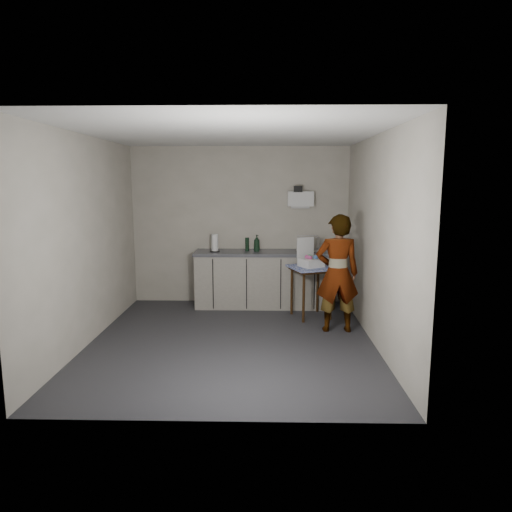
{
  "coord_description": "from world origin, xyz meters",
  "views": [
    {
      "loc": [
        0.44,
        -5.61,
        2.02
      ],
      "look_at": [
        0.3,
        0.45,
        1.04
      ],
      "focal_mm": 32.0,
      "sensor_mm": 36.0,
      "label": 1
    }
  ],
  "objects_px": {
    "dish_rack": "(307,248)",
    "standing_man": "(337,273)",
    "bakery_box": "(310,260)",
    "kitchen_counter": "(264,280)",
    "dark_bottle": "(247,244)",
    "side_table": "(311,273)",
    "soda_can": "(258,247)",
    "paper_towel": "(215,243)",
    "soap_bottle": "(257,243)"
  },
  "relations": [
    {
      "from": "bakery_box",
      "to": "soda_can",
      "type": "bearing_deg",
      "value": 112.05
    },
    {
      "from": "standing_man",
      "to": "bakery_box",
      "type": "distance_m",
      "value": 0.74
    },
    {
      "from": "soda_can",
      "to": "dish_rack",
      "type": "relative_size",
      "value": 0.34
    },
    {
      "from": "soda_can",
      "to": "bakery_box",
      "type": "distance_m",
      "value": 1.03
    },
    {
      "from": "side_table",
      "to": "dish_rack",
      "type": "xyz_separation_m",
      "value": [
        -0.01,
        0.58,
        0.29
      ]
    },
    {
      "from": "kitchen_counter",
      "to": "soda_can",
      "type": "relative_size",
      "value": 17.83
    },
    {
      "from": "side_table",
      "to": "bakery_box",
      "type": "relative_size",
      "value": 1.83
    },
    {
      "from": "dish_rack",
      "to": "bakery_box",
      "type": "bearing_deg",
      "value": -90.24
    },
    {
      "from": "soap_bottle",
      "to": "bakery_box",
      "type": "relative_size",
      "value": 0.64
    },
    {
      "from": "standing_man",
      "to": "soap_bottle",
      "type": "relative_size",
      "value": 5.95
    },
    {
      "from": "paper_towel",
      "to": "bakery_box",
      "type": "xyz_separation_m",
      "value": [
        1.49,
        -0.54,
        -0.18
      ]
    },
    {
      "from": "kitchen_counter",
      "to": "side_table",
      "type": "bearing_deg",
      "value": -40.25
    },
    {
      "from": "paper_towel",
      "to": "dish_rack",
      "type": "distance_m",
      "value": 1.49
    },
    {
      "from": "soap_bottle",
      "to": "bakery_box",
      "type": "bearing_deg",
      "value": -35.14
    },
    {
      "from": "standing_man",
      "to": "bakery_box",
      "type": "xyz_separation_m",
      "value": [
        -0.3,
        0.67,
        0.07
      ]
    },
    {
      "from": "side_table",
      "to": "soda_can",
      "type": "bearing_deg",
      "value": 121.65
    },
    {
      "from": "side_table",
      "to": "soap_bottle",
      "type": "bearing_deg",
      "value": 124.6
    },
    {
      "from": "side_table",
      "to": "standing_man",
      "type": "relative_size",
      "value": 0.48
    },
    {
      "from": "paper_towel",
      "to": "soap_bottle",
      "type": "bearing_deg",
      "value": 3.06
    },
    {
      "from": "side_table",
      "to": "dark_bottle",
      "type": "distance_m",
      "value": 1.23
    },
    {
      "from": "kitchen_counter",
      "to": "paper_towel",
      "type": "relative_size",
      "value": 7.85
    },
    {
      "from": "paper_towel",
      "to": "dish_rack",
      "type": "relative_size",
      "value": 0.78
    },
    {
      "from": "dish_rack",
      "to": "soda_can",
      "type": "bearing_deg",
      "value": 175.22
    },
    {
      "from": "soap_bottle",
      "to": "bakery_box",
      "type": "height_order",
      "value": "bakery_box"
    },
    {
      "from": "standing_man",
      "to": "paper_towel",
      "type": "xyz_separation_m",
      "value": [
        -1.79,
        1.21,
        0.24
      ]
    },
    {
      "from": "dish_rack",
      "to": "bakery_box",
      "type": "relative_size",
      "value": 0.87
    },
    {
      "from": "standing_man",
      "to": "side_table",
      "type": "bearing_deg",
      "value": -67.98
    },
    {
      "from": "soap_bottle",
      "to": "dish_rack",
      "type": "distance_m",
      "value": 0.82
    },
    {
      "from": "side_table",
      "to": "soap_bottle",
      "type": "xyz_separation_m",
      "value": [
        -0.83,
        0.59,
        0.37
      ]
    },
    {
      "from": "kitchen_counter",
      "to": "bakery_box",
      "type": "xyz_separation_m",
      "value": [
        0.7,
        -0.59,
        0.44
      ]
    },
    {
      "from": "kitchen_counter",
      "to": "soap_bottle",
      "type": "height_order",
      "value": "soap_bottle"
    },
    {
      "from": "kitchen_counter",
      "to": "bakery_box",
      "type": "relative_size",
      "value": 5.29
    },
    {
      "from": "standing_man",
      "to": "soap_bottle",
      "type": "height_order",
      "value": "standing_man"
    },
    {
      "from": "soda_can",
      "to": "paper_towel",
      "type": "xyz_separation_m",
      "value": [
        -0.69,
        -0.09,
        0.07
      ]
    },
    {
      "from": "standing_man",
      "to": "dish_rack",
      "type": "distance_m",
      "value": 1.28
    },
    {
      "from": "soda_can",
      "to": "paper_towel",
      "type": "height_order",
      "value": "paper_towel"
    },
    {
      "from": "kitchen_counter",
      "to": "dark_bottle",
      "type": "bearing_deg",
      "value": 169.82
    },
    {
      "from": "soda_can",
      "to": "dark_bottle",
      "type": "relative_size",
      "value": 0.58
    },
    {
      "from": "side_table",
      "to": "bakery_box",
      "type": "xyz_separation_m",
      "value": [
        -0.02,
        0.02,
        0.19
      ]
    },
    {
      "from": "dark_bottle",
      "to": "bakery_box",
      "type": "bearing_deg",
      "value": -33.1
    },
    {
      "from": "dish_rack",
      "to": "standing_man",
      "type": "bearing_deg",
      "value": -76.42
    },
    {
      "from": "kitchen_counter",
      "to": "side_table",
      "type": "distance_m",
      "value": 0.97
    },
    {
      "from": "side_table",
      "to": "soda_can",
      "type": "distance_m",
      "value": 1.09
    },
    {
      "from": "dark_bottle",
      "to": "dish_rack",
      "type": "bearing_deg",
      "value": -4.14
    },
    {
      "from": "kitchen_counter",
      "to": "dark_bottle",
      "type": "xyz_separation_m",
      "value": [
        -0.27,
        0.05,
        0.59
      ]
    },
    {
      "from": "kitchen_counter",
      "to": "soda_can",
      "type": "bearing_deg",
      "value": 156.0
    },
    {
      "from": "soap_bottle",
      "to": "soda_can",
      "type": "distance_m",
      "value": 0.09
    },
    {
      "from": "bakery_box",
      "to": "side_table",
      "type": "bearing_deg",
      "value": -82.33
    },
    {
      "from": "soda_can",
      "to": "dish_rack",
      "type": "xyz_separation_m",
      "value": [
        0.81,
        -0.07,
        -0.0
      ]
    },
    {
      "from": "soap_bottle",
      "to": "dark_bottle",
      "type": "relative_size",
      "value": 1.24
    }
  ]
}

